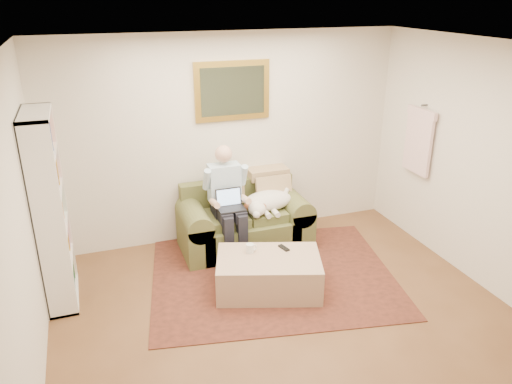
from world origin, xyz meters
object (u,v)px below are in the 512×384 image
sofa (244,226)px  seated_man (229,204)px  coffee_mug (250,248)px  bookshelf (50,211)px  laptop (230,203)px  ottoman (269,274)px  sleeping_dog (268,201)px

sofa → seated_man: size_ratio=1.19×
seated_man → coffee_mug: 0.77m
seated_man → bookshelf: (-1.93, -0.31, 0.33)m
coffee_mug → laptop: bearing=91.5°
laptop → ottoman: 1.01m
laptop → bookshelf: bearing=-172.6°
ottoman → sleeping_dog: bearing=69.9°
seated_man → sleeping_dog: 0.54m
seated_man → coffee_mug: bearing=-88.6°
bookshelf → coffee_mug: bearing=-12.3°
laptop → sleeping_dog: bearing=13.6°
seated_man → ottoman: bearing=-79.5°
sofa → ottoman: bearing=-93.8°
sofa → laptop: laptop is taller
sofa → ottoman: (-0.07, -1.06, -0.08)m
seated_man → bookshelf: size_ratio=0.67×
sofa → laptop: size_ratio=5.15×
laptop → sleeping_dog: laptop is taller
seated_man → sleeping_dog: size_ratio=2.04×
sofa → coffee_mug: sofa is taller
laptop → ottoman: laptop is taller
sleeping_dog → coffee_mug: size_ratio=6.60×
bookshelf → laptop: bearing=7.4°
bookshelf → seated_man: bearing=9.2°
laptop → coffee_mug: 0.72m
seated_man → sleeping_dog: bearing=7.1°
laptop → ottoman: bearing=-78.7°
laptop → coffee_mug: size_ratio=3.11×
sofa → seated_man: (-0.24, -0.15, 0.40)m
coffee_mug → bookshelf: size_ratio=0.05×
ottoman → bookshelf: 2.32m
sofa → coffee_mug: size_ratio=16.02×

